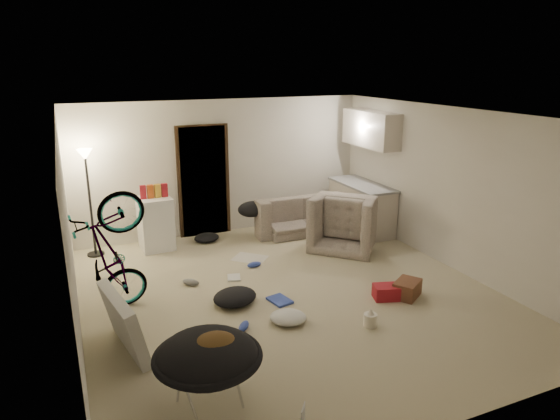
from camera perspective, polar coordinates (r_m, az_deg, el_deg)
name	(u,v)px	position (r m, az deg, el deg)	size (l,w,h in m)	color
floor	(290,294)	(7.15, 1.10, -9.60)	(5.50, 6.00, 0.02)	#BCB291
ceiling	(291,114)	(6.44, 1.22, 10.93)	(5.50, 6.00, 0.02)	white
wall_back	(223,167)	(9.43, -6.52, 4.90)	(5.50, 0.02, 2.50)	silver
wall_front	(445,305)	(4.33, 18.30, -10.32)	(5.50, 0.02, 2.50)	silver
wall_left	(68,237)	(6.13, -23.05, -2.81)	(0.02, 6.00, 2.50)	silver
wall_right	(451,189)	(8.19, 19.00, 2.31)	(0.02, 6.00, 2.50)	silver
doorway	(203,181)	(9.33, -8.75, 3.24)	(0.85, 0.10, 2.04)	black
door_trim	(204,182)	(9.30, -8.70, 3.21)	(0.97, 0.04, 2.10)	black
floor_lamp	(88,180)	(8.68, -21.14, 3.24)	(0.28, 0.28, 1.81)	black
kitchen_counter	(361,208)	(9.73, 9.25, 0.24)	(0.60, 1.50, 0.88)	beige
counter_top	(362,185)	(9.61, 9.38, 2.87)	(0.64, 1.54, 0.04)	gray
kitchen_uppers	(371,129)	(9.49, 10.35, 9.11)	(0.38, 1.40, 0.65)	beige
sofa	(299,217)	(9.63, 2.15, -0.79)	(1.84, 0.72, 0.54)	#39413A
armchair	(348,226)	(8.92, 7.75, -1.78)	(1.09, 0.96, 0.71)	#39413A
bicycle	(114,281)	(6.82, -18.49, -7.68)	(0.58, 1.67, 0.88)	black
mini_fridge	(156,223)	(8.89, -14.02, -1.50)	(0.54, 0.54, 0.92)	white
snack_box_0	(143,194)	(8.72, -15.37, 1.75)	(0.10, 0.07, 0.30)	maroon
snack_box_1	(150,193)	(8.73, -14.59, 1.84)	(0.10, 0.07, 0.30)	#D4561A
snack_box_2	(158,193)	(8.75, -13.82, 1.93)	(0.10, 0.07, 0.30)	gold
snack_box_3	(165,192)	(8.77, -13.05, 2.01)	(0.10, 0.07, 0.30)	maroon
saucer_chair	(208,365)	(4.91, -8.22, -17.16)	(1.03, 1.03, 0.73)	silver
hoodie	(213,346)	(4.78, -7.63, -15.18)	(0.48, 0.40, 0.22)	brown
sofa_drape	(252,209)	(9.19, -3.18, 0.12)	(0.56, 0.46, 0.28)	black
tv_box	(124,323)	(5.96, -17.42, -12.21)	(0.13, 1.06, 0.70)	silver
drink_case_a	(407,289)	(7.23, 14.32, -8.73)	(0.41, 0.29, 0.23)	brown
drink_case_b	(386,292)	(7.11, 12.03, -9.16)	(0.34, 0.25, 0.20)	maroon
juicer	(370,319)	(6.40, 10.29, -12.16)	(0.16, 0.16, 0.24)	beige
newspaper	(250,258)	(8.36, -3.46, -5.51)	(0.41, 0.54, 0.01)	beige
book_blue	(280,300)	(6.92, -0.04, -10.28)	(0.24, 0.33, 0.03)	#2E43A6
book_white	(234,278)	(7.64, -5.29, -7.70)	(0.19, 0.25, 0.02)	silver
shoe_0	(254,265)	(7.99, -2.97, -6.25)	(0.24, 0.10, 0.09)	#2E43A6
shoe_1	(191,282)	(7.48, -10.17, -8.12)	(0.26, 0.11, 0.10)	slate
shoe_2	(244,326)	(6.26, -4.17, -13.12)	(0.25, 0.10, 0.09)	#2E43A6
shoe_3	(201,343)	(5.97, -9.02, -14.78)	(0.30, 0.12, 0.11)	slate
clothes_lump_a	(235,297)	(6.86, -5.18, -9.87)	(0.61, 0.52, 0.20)	black
clothes_lump_b	(207,238)	(9.19, -8.38, -3.14)	(0.46, 0.40, 0.14)	black
clothes_lump_c	(288,317)	(6.39, 0.93, -12.15)	(0.46, 0.40, 0.14)	silver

